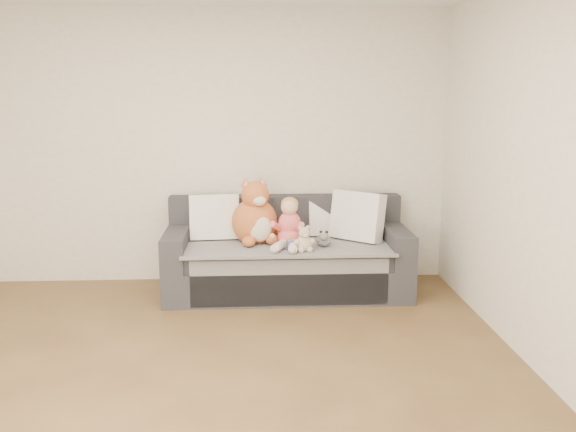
{
  "coord_description": "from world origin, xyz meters",
  "views": [
    {
      "loc": [
        0.38,
        -3.66,
        1.86
      ],
      "look_at": [
        0.69,
        1.87,
        0.75
      ],
      "focal_mm": 40.0,
      "sensor_mm": 36.0,
      "label": 1
    }
  ],
  "objects_px": {
    "toddler": "(289,226)",
    "sippy_cup": "(290,244)",
    "plush_cat": "(255,218)",
    "sofa": "(287,259)",
    "teddy_bear": "(304,241)"
  },
  "relations": [
    {
      "from": "plush_cat",
      "to": "teddy_bear",
      "type": "relative_size",
      "value": 2.74
    },
    {
      "from": "sippy_cup",
      "to": "teddy_bear",
      "type": "bearing_deg",
      "value": -24.53
    },
    {
      "from": "sofa",
      "to": "teddy_bear",
      "type": "height_order",
      "value": "sofa"
    },
    {
      "from": "toddler",
      "to": "teddy_bear",
      "type": "height_order",
      "value": "toddler"
    },
    {
      "from": "sofa",
      "to": "plush_cat",
      "type": "height_order",
      "value": "plush_cat"
    },
    {
      "from": "plush_cat",
      "to": "sofa",
      "type": "bearing_deg",
      "value": -15.53
    },
    {
      "from": "sofa",
      "to": "plush_cat",
      "type": "relative_size",
      "value": 3.47
    },
    {
      "from": "toddler",
      "to": "sippy_cup",
      "type": "height_order",
      "value": "toddler"
    },
    {
      "from": "sofa",
      "to": "sippy_cup",
      "type": "height_order",
      "value": "sofa"
    },
    {
      "from": "teddy_bear",
      "to": "toddler",
      "type": "bearing_deg",
      "value": 109.15
    },
    {
      "from": "toddler",
      "to": "sippy_cup",
      "type": "distance_m",
      "value": 0.19
    },
    {
      "from": "toddler",
      "to": "sippy_cup",
      "type": "xyz_separation_m",
      "value": [
        0.0,
        -0.14,
        -0.13
      ]
    },
    {
      "from": "plush_cat",
      "to": "teddy_bear",
      "type": "xyz_separation_m",
      "value": [
        0.42,
        -0.36,
        -0.14
      ]
    },
    {
      "from": "sofa",
      "to": "plush_cat",
      "type": "bearing_deg",
      "value": -177.18
    },
    {
      "from": "sippy_cup",
      "to": "toddler",
      "type": "bearing_deg",
      "value": 90.62
    }
  ]
}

